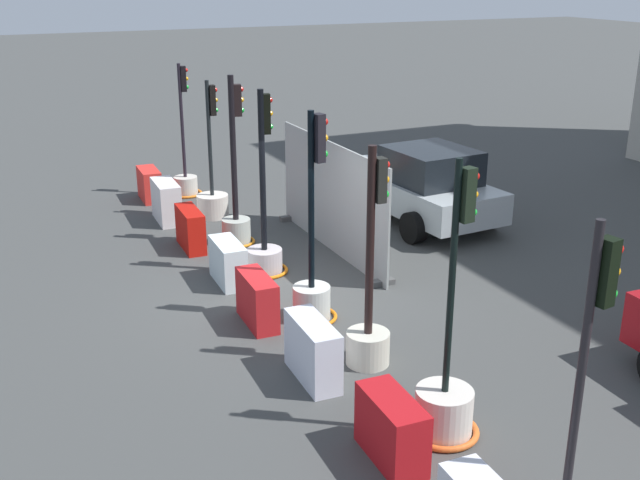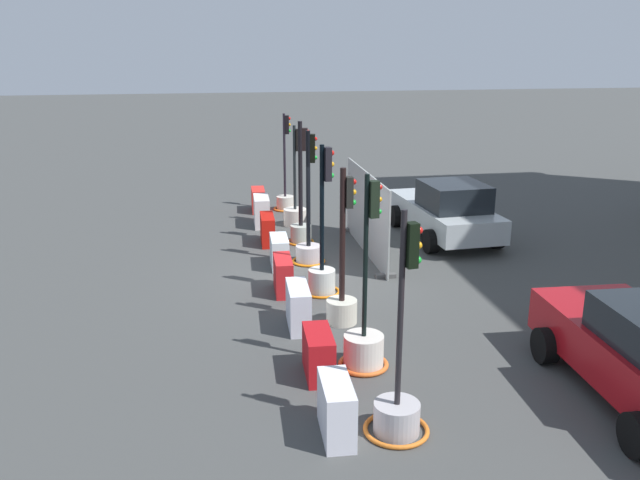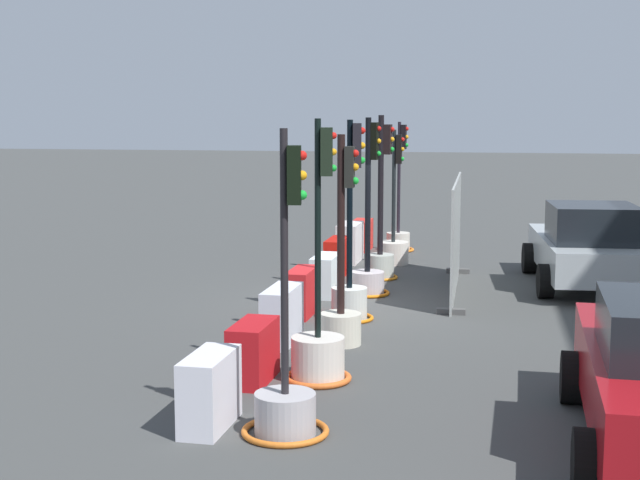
{
  "view_description": "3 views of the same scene",
  "coord_description": "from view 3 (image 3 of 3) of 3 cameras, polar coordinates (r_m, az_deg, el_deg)",
  "views": [
    {
      "loc": [
        11.38,
        -4.66,
        5.37
      ],
      "look_at": [
        1.44,
        -0.04,
        1.46
      ],
      "focal_mm": 43.05,
      "sensor_mm": 36.0,
      "label": 1
    },
    {
      "loc": [
        15.02,
        -2.45,
        5.51
      ],
      "look_at": [
        2.32,
        -0.28,
        1.63
      ],
      "focal_mm": 37.34,
      "sensor_mm": 36.0,
      "label": 2
    },
    {
      "loc": [
        16.5,
        2.2,
        3.57
      ],
      "look_at": [
        2.65,
        -0.25,
        1.58
      ],
      "focal_mm": 52.48,
      "sensor_mm": 36.0,
      "label": 3
    }
  ],
  "objects": [
    {
      "name": "site_fence_panel",
      "position": [
        18.38,
        8.28,
        0.12
      ],
      "size": [
        4.61,
        0.5,
        2.19
      ],
      "color": "#9CA19F",
      "rests_on": "ground_plane"
    },
    {
      "name": "traffic_light_6",
      "position": [
        12.36,
        -0.11,
        -6.59
      ],
      "size": [
        0.89,
        0.89,
        3.44
      ],
      "color": "silver",
      "rests_on": "ground_plane"
    },
    {
      "name": "traffic_light_5",
      "position": [
        14.17,
        1.32,
        -3.76
      ],
      "size": [
        0.63,
        0.63,
        3.19
      ],
      "color": "beige",
      "rests_on": "ground_plane"
    },
    {
      "name": "construction_barrier_5",
      "position": [
        14.31,
        -2.33,
        -4.62
      ],
      "size": [
        1.17,
        0.45,
        0.86
      ],
      "color": "silver",
      "rests_on": "ground_plane"
    },
    {
      "name": "construction_barrier_7",
      "position": [
        10.69,
        -6.74,
        -9.13
      ],
      "size": [
        1.07,
        0.47,
        0.85
      ],
      "color": "silver",
      "rests_on": "ground_plane"
    },
    {
      "name": "ground_plane",
      "position": [
        17.02,
        2.39,
        -4.06
      ],
      "size": [
        120.0,
        120.0,
        0.0
      ],
      "primitive_type": "plane",
      "color": "#414342"
    },
    {
      "name": "traffic_light_1",
      "position": [
        21.57,
        4.5,
        -0.19
      ],
      "size": [
        0.71,
        0.71,
        3.08
      ],
      "color": "silver",
      "rests_on": "ground_plane"
    },
    {
      "name": "traffic_light_7",
      "position": [
        10.4,
        -2.1,
        -9.38
      ],
      "size": [
        0.98,
        0.98,
        3.36
      ],
      "color": "#AEAAAF",
      "rests_on": "ground_plane"
    },
    {
      "name": "car_silver_hatchback",
      "position": [
        19.43,
        16.03,
        -0.4
      ],
      "size": [
        4.56,
        2.43,
        1.71
      ],
      "color": "#B2BBBF",
      "rests_on": "ground_plane"
    },
    {
      "name": "traffic_light_3",
      "position": [
        17.99,
        2.93,
        -1.6
      ],
      "size": [
        0.87,
        0.87,
        3.39
      ],
      "color": "#B7ADB0",
      "rests_on": "ground_plane"
    },
    {
      "name": "construction_barrier_1",
      "position": [
        21.82,
        1.84,
        -0.16
      ],
      "size": [
        1.18,
        0.5,
        0.9
      ],
      "color": "silver",
      "rests_on": "ground_plane"
    },
    {
      "name": "traffic_light_4",
      "position": [
        15.84,
        1.84,
        -2.7
      ],
      "size": [
        0.84,
        0.84,
        3.38
      ],
      "color": "silver",
      "rests_on": "ground_plane"
    },
    {
      "name": "construction_barrier_3",
      "position": [
        17.93,
        0.36,
        -2.17
      ],
      "size": [
        1.08,
        0.47,
        0.77
      ],
      "color": "silver",
      "rests_on": "ground_plane"
    },
    {
      "name": "construction_barrier_4",
      "position": [
        16.21,
        -1.11,
        -3.21
      ],
      "size": [
        1.09,
        0.43,
        0.81
      ],
      "color": "red",
      "rests_on": "ground_plane"
    },
    {
      "name": "traffic_light_2",
      "position": [
        19.68,
        3.72,
        -0.42
      ],
      "size": [
        0.76,
        0.76,
        3.42
      ],
      "color": "#AEB3A8",
      "rests_on": "ground_plane"
    },
    {
      "name": "construction_barrier_2",
      "position": [
        19.93,
        1.04,
        -1.07
      ],
      "size": [
        1.14,
        0.41,
        0.81
      ],
      "color": "red",
      "rests_on": "ground_plane"
    },
    {
      "name": "traffic_light_0",
      "position": [
        23.56,
        4.81,
        0.51
      ],
      "size": [
        0.8,
        0.8,
        3.23
      ],
      "color": "beige",
      "rests_on": "ground_plane"
    },
    {
      "name": "construction_barrier_0",
      "position": [
        23.61,
        2.56,
        0.3
      ],
      "size": [
        1.04,
        0.47,
        0.77
      ],
      "color": "red",
      "rests_on": "ground_plane"
    },
    {
      "name": "construction_barrier_6",
      "position": [
        12.37,
        -4.09,
        -6.84
      ],
      "size": [
        1.06,
        0.49,
        0.79
      ],
      "color": "red",
      "rests_on": "ground_plane"
    }
  ]
}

